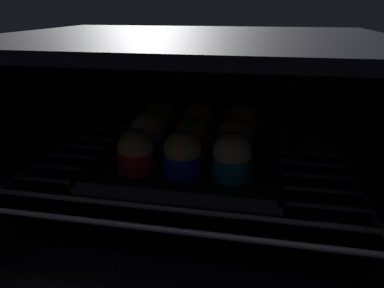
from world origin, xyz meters
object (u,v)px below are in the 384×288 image
(muffin_row0_col1, at_px, (182,154))
(muffin_row2_col0, at_px, (161,121))
(baking_tray, at_px, (192,158))
(muffin_row0_col2, at_px, (232,157))
(muffin_row1_col0, at_px, (149,134))
(muffin_row1_col2, at_px, (235,140))
(muffin_row2_col1, at_px, (198,123))
(muffin_row0_col0, at_px, (136,152))
(muffin_row2_col2, at_px, (240,125))
(muffin_row1_col1, at_px, (193,137))

(muffin_row0_col1, distance_m, muffin_row2_col0, 0.17)
(baking_tray, relative_size, muffin_row0_col2, 4.14)
(muffin_row1_col0, xyz_separation_m, muffin_row1_col2, (0.15, 0.00, -0.00))
(muffin_row1_col2, distance_m, muffin_row2_col1, 0.11)
(muffin_row0_col0, bearing_deg, baking_tray, 46.18)
(muffin_row0_col1, height_order, muffin_row2_col1, muffin_row2_col1)
(muffin_row1_col0, bearing_deg, muffin_row2_col2, 26.29)
(muffin_row1_col2, distance_m, muffin_row2_col2, 0.07)
(muffin_row0_col1, distance_m, muffin_row1_col2, 0.11)
(muffin_row0_col1, relative_size, muffin_row0_col2, 1.01)
(muffin_row1_col1, bearing_deg, muffin_row0_col2, -44.57)
(baking_tray, relative_size, muffin_row1_col2, 4.16)
(muffin_row1_col0, relative_size, muffin_row2_col1, 0.98)
(muffin_row0_col1, bearing_deg, muffin_row2_col1, 90.88)
(muffin_row0_col1, relative_size, muffin_row2_col1, 0.97)
(muffin_row0_col0, bearing_deg, muffin_row2_col1, 64.61)
(muffin_row0_col0, distance_m, muffin_row2_col1, 0.17)
(muffin_row2_col2, bearing_deg, baking_tray, -137.00)
(baking_tray, distance_m, muffin_row0_col0, 0.11)
(muffin_row0_col0, height_order, muffin_row1_col1, muffin_row1_col1)
(muffin_row0_col1, xyz_separation_m, muffin_row2_col0, (-0.08, 0.15, 0.00))
(muffin_row0_col2, xyz_separation_m, muffin_row2_col0, (-0.15, 0.15, 0.00))
(muffin_row0_col2, xyz_separation_m, muffin_row1_col2, (-0.00, 0.07, -0.00))
(baking_tray, xyz_separation_m, muffin_row2_col2, (0.08, 0.07, 0.04))
(muffin_row0_col0, xyz_separation_m, muffin_row2_col2, (0.15, 0.15, 0.01))
(baking_tray, distance_m, muffin_row0_col2, 0.11)
(baking_tray, height_order, muffin_row0_col2, muffin_row0_col2)
(muffin_row0_col2, bearing_deg, muffin_row2_col2, 88.93)
(muffin_row2_col1, bearing_deg, muffin_row0_col2, -61.98)
(muffin_row0_col0, distance_m, muffin_row1_col2, 0.17)
(muffin_row0_col2, relative_size, muffin_row1_col1, 0.95)
(muffin_row0_col0, xyz_separation_m, muffin_row0_col2, (0.15, 0.00, 0.00))
(muffin_row0_col1, relative_size, muffin_row2_col2, 0.96)
(muffin_row1_col1, distance_m, muffin_row2_col2, 0.11)
(muffin_row2_col1, bearing_deg, muffin_row0_col0, -115.39)
(muffin_row2_col1, xyz_separation_m, muffin_row2_col2, (0.08, -0.00, 0.00))
(muffin_row1_col1, xyz_separation_m, muffin_row2_col0, (-0.08, 0.08, 0.00))
(muffin_row0_col0, xyz_separation_m, muffin_row1_col2, (0.15, 0.08, 0.00))
(muffin_row0_col2, bearing_deg, baking_tray, 135.42)
(baking_tray, height_order, muffin_row1_col1, muffin_row1_col1)
(baking_tray, bearing_deg, muffin_row1_col0, -177.24)
(muffin_row1_col1, height_order, muffin_row1_col2, muffin_row1_col1)
(muffin_row0_col0, distance_m, muffin_row1_col0, 0.07)
(muffin_row0_col0, relative_size, muffin_row0_col1, 0.93)
(baking_tray, distance_m, muffin_row0_col1, 0.09)
(muffin_row0_col1, distance_m, muffin_row1_col0, 0.11)
(muffin_row2_col2, bearing_deg, muffin_row1_col0, -153.71)
(muffin_row0_col0, height_order, muffin_row1_col0, muffin_row1_col0)
(muffin_row0_col1, height_order, muffin_row2_col2, muffin_row2_col2)
(muffin_row0_col2, xyz_separation_m, muffin_row2_col1, (-0.08, 0.15, 0.00))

